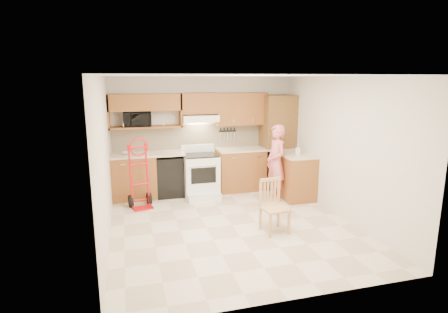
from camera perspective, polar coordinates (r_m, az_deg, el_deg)
name	(u,v)px	position (r m, az deg, el deg)	size (l,w,h in m)	color
floor	(232,226)	(6.37, 1.21, -10.74)	(4.00, 4.50, 0.02)	beige
ceiling	(232,75)	(5.87, 1.32, 12.58)	(4.00, 4.50, 0.02)	white
wall_back	(203,134)	(8.15, -3.27, 3.53)	(4.00, 0.02, 2.50)	silver
wall_front	(293,195)	(3.95, 10.69, -5.97)	(4.00, 0.02, 2.50)	silver
wall_left	(104,161)	(5.76, -18.27, -0.65)	(0.02, 4.50, 2.50)	silver
wall_right	(340,148)	(6.83, 17.65, 1.32)	(0.02, 4.50, 2.50)	silver
backsplash	(203,136)	(8.13, -3.23, 3.16)	(3.92, 0.03, 0.55)	beige
lower_cab_left	(134,177)	(7.84, -13.89, -3.13)	(0.90, 0.60, 0.90)	brown
dishwasher	(170,176)	(7.89, -8.42, -2.99)	(0.60, 0.60, 0.85)	black
lower_cab_right	(243,170)	(8.23, 2.91, -2.07)	(1.14, 0.60, 0.90)	brown
countertop_left	(148,154)	(7.74, -11.84, 0.35)	(1.50, 0.63, 0.04)	beige
countertop_right	(243,149)	(8.12, 2.95, 1.15)	(1.14, 0.63, 0.04)	beige
cab_return_right	(294,176)	(7.83, 10.82, -3.00)	(0.60, 1.00, 0.90)	brown
countertop_return	(295,154)	(7.72, 10.96, 0.37)	(0.63, 1.00, 0.04)	beige
pantry_tall	(277,142)	(8.39, 8.29, 2.29)	(0.70, 0.60, 2.10)	brown
upper_cab_left	(145,102)	(7.74, -12.25, 8.26)	(1.50, 0.33, 0.34)	brown
upper_shelf_mw	(146,127)	(7.78, -12.08, 4.52)	(1.50, 0.33, 0.04)	brown
upper_cab_center	(199,103)	(7.88, -3.93, 8.28)	(0.76, 0.33, 0.44)	brown
upper_cab_right	(241,109)	(8.13, 2.72, 7.42)	(1.14, 0.33, 0.70)	brown
range_hood	(200,118)	(7.84, -3.80, 5.99)	(0.76, 0.46, 0.14)	white
knife_strip	(228,134)	(8.23, 0.56, 3.56)	(0.40, 0.05, 0.29)	black
microwave	(138,119)	(7.76, -13.32, 5.72)	(0.55, 0.37, 0.31)	black
range	(201,172)	(7.70, -3.59, -2.44)	(0.72, 0.95, 1.06)	white
person	(276,163)	(7.50, 8.11, -0.98)	(0.57, 0.37, 1.56)	#E26A6F
hand_truck	(140,177)	(7.18, -12.94, -3.08)	(0.49, 0.45, 1.24)	red
dining_chair	(275,207)	(6.00, 7.92, -7.76)	(0.39, 0.43, 0.87)	tan
soap_bottle	(298,150)	(7.59, 11.43, 1.05)	(0.09, 0.09, 0.20)	white
bowl	(127,153)	(7.72, -14.87, 0.51)	(0.20, 0.20, 0.05)	white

